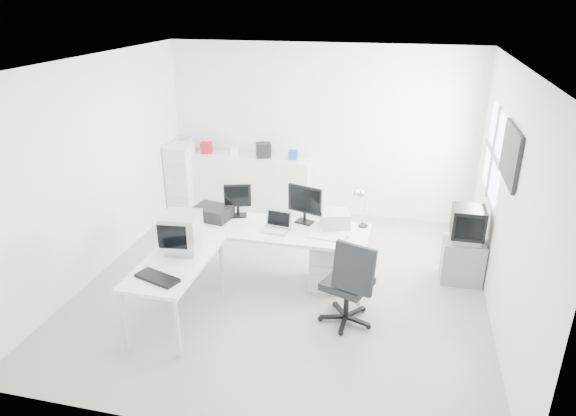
% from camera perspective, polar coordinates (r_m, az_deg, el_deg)
% --- Properties ---
extents(floor, '(5.00, 5.00, 0.01)m').
position_cam_1_polar(floor, '(6.72, -0.40, -8.53)').
color(floor, beige).
rests_on(floor, ground).
extents(ceiling, '(5.00, 5.00, 0.01)m').
position_cam_1_polar(ceiling, '(5.78, -0.47, 15.90)').
color(ceiling, white).
rests_on(ceiling, back_wall).
extents(back_wall, '(5.00, 0.02, 2.80)m').
position_cam_1_polar(back_wall, '(8.45, 3.61, 8.41)').
color(back_wall, white).
rests_on(back_wall, floor).
extents(left_wall, '(0.02, 5.00, 2.80)m').
position_cam_1_polar(left_wall, '(7.10, -20.50, 4.16)').
color(left_wall, white).
rests_on(left_wall, floor).
extents(right_wall, '(0.02, 5.00, 2.80)m').
position_cam_1_polar(right_wall, '(6.06, 23.19, 0.67)').
color(right_wall, white).
rests_on(right_wall, floor).
extents(window, '(0.02, 1.20, 1.10)m').
position_cam_1_polar(window, '(7.12, 21.89, 5.72)').
color(window, white).
rests_on(window, right_wall).
extents(wall_picture, '(0.04, 0.90, 0.60)m').
position_cam_1_polar(wall_picture, '(6.00, 23.50, 5.48)').
color(wall_picture, black).
rests_on(wall_picture, right_wall).
extents(main_desk, '(2.40, 0.80, 0.75)m').
position_cam_1_polar(main_desk, '(6.66, -1.59, -5.13)').
color(main_desk, silver).
rests_on(main_desk, floor).
extents(side_desk, '(0.70, 1.40, 0.75)m').
position_cam_1_polar(side_desk, '(6.03, -12.23, -8.91)').
color(side_desk, silver).
rests_on(side_desk, floor).
extents(drawer_pedestal, '(0.40, 0.50, 0.60)m').
position_cam_1_polar(drawer_pedestal, '(6.62, 4.44, -6.14)').
color(drawer_pedestal, silver).
rests_on(drawer_pedestal, floor).
extents(inkjet_printer, '(0.53, 0.44, 0.17)m').
position_cam_1_polar(inkjet_printer, '(6.80, -8.36, -0.50)').
color(inkjet_printer, black).
rests_on(inkjet_printer, main_desk).
extents(lcd_monitor_small, '(0.40, 0.30, 0.45)m').
position_cam_1_polar(lcd_monitor_small, '(6.78, -5.61, 0.84)').
color(lcd_monitor_small, black).
rests_on(lcd_monitor_small, main_desk).
extents(lcd_monitor_large, '(0.51, 0.32, 0.49)m').
position_cam_1_polar(lcd_monitor_large, '(6.55, 1.87, 0.35)').
color(lcd_monitor_large, black).
rests_on(lcd_monitor_large, main_desk).
extents(laptop, '(0.34, 0.35, 0.20)m').
position_cam_1_polar(laptop, '(6.35, -1.43, -1.80)').
color(laptop, '#B7B7BA').
rests_on(laptop, main_desk).
extents(white_keyboard, '(0.39, 0.16, 0.02)m').
position_cam_1_polar(white_keyboard, '(6.24, 3.82, -3.28)').
color(white_keyboard, silver).
rests_on(white_keyboard, main_desk).
extents(white_mouse, '(0.05, 0.05, 0.05)m').
position_cam_1_polar(white_mouse, '(6.24, 6.62, -3.19)').
color(white_mouse, silver).
rests_on(white_mouse, main_desk).
extents(laser_printer, '(0.42, 0.39, 0.20)m').
position_cam_1_polar(laser_printer, '(6.52, 5.25, -1.25)').
color(laser_printer, silver).
rests_on(laser_printer, main_desk).
extents(desk_lamp, '(0.20, 0.20, 0.48)m').
position_cam_1_polar(desk_lamp, '(6.50, 8.45, -0.11)').
color(desk_lamp, silver).
rests_on(desk_lamp, main_desk).
extents(crt_monitor, '(0.49, 0.49, 0.51)m').
position_cam_1_polar(crt_monitor, '(5.94, -11.73, -2.50)').
color(crt_monitor, '#B7B7BA').
rests_on(crt_monitor, side_desk).
extents(black_keyboard, '(0.52, 0.34, 0.03)m').
position_cam_1_polar(black_keyboard, '(5.53, -14.30, -7.53)').
color(black_keyboard, black).
rests_on(black_keyboard, side_desk).
extents(office_chair, '(0.81, 0.81, 1.09)m').
position_cam_1_polar(office_chair, '(5.81, 6.63, -7.92)').
color(office_chair, '#222427').
rests_on(office_chair, floor).
extents(tv_cabinet, '(0.52, 0.43, 0.57)m').
position_cam_1_polar(tv_cabinet, '(7.06, 18.80, -5.57)').
color(tv_cabinet, gray).
rests_on(tv_cabinet, floor).
extents(crt_tv, '(0.50, 0.48, 0.45)m').
position_cam_1_polar(crt_tv, '(6.85, 19.33, -1.81)').
color(crt_tv, black).
rests_on(crt_tv, tv_cabinet).
extents(sideboard, '(1.99, 0.50, 0.99)m').
position_cam_1_polar(sideboard, '(8.72, -3.94, 2.65)').
color(sideboard, silver).
rests_on(sideboard, floor).
extents(clutter_box_a, '(0.21, 0.20, 0.18)m').
position_cam_1_polar(clutter_box_a, '(8.80, -9.06, 6.63)').
color(clutter_box_a, '#A3171B').
rests_on(clutter_box_a, sideboard).
extents(clutter_box_b, '(0.15, 0.14, 0.12)m').
position_cam_1_polar(clutter_box_b, '(8.64, -5.95, 6.28)').
color(clutter_box_b, silver).
rests_on(clutter_box_b, sideboard).
extents(clutter_box_c, '(0.30, 0.28, 0.24)m').
position_cam_1_polar(clutter_box_c, '(8.48, -2.75, 6.45)').
color(clutter_box_c, black).
rests_on(clutter_box_c, sideboard).
extents(clutter_box_d, '(0.15, 0.13, 0.15)m').
position_cam_1_polar(clutter_box_d, '(8.37, 0.57, 5.94)').
color(clutter_box_d, '#174CA5').
rests_on(clutter_box_d, sideboard).
extents(clutter_bottle, '(0.07, 0.07, 0.22)m').
position_cam_1_polar(clutter_bottle, '(8.95, -10.77, 6.90)').
color(clutter_bottle, silver).
rests_on(clutter_bottle, sideboard).
extents(filing_cabinet, '(0.41, 0.49, 1.17)m').
position_cam_1_polar(filing_cabinet, '(8.92, -11.67, 3.27)').
color(filing_cabinet, silver).
rests_on(filing_cabinet, floor).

